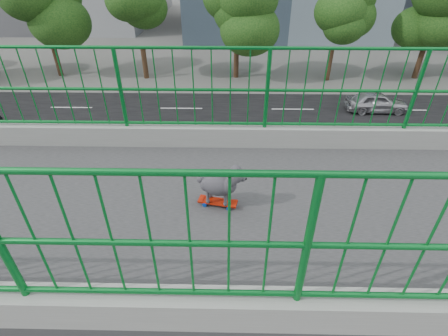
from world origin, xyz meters
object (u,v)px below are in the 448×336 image
car_1 (332,183)px  car_4 (376,102)px  poodle (220,184)px  skateboard (218,202)px

car_1 → car_4: size_ratio=0.97×
poodle → skateboard: bearing=-90.0°
car_4 → poodle: bearing=151.3°
skateboard → poodle: size_ratio=0.84×
skateboard → poodle: bearing=90.0°
car_1 → car_4: 11.08m
skateboard → car_4: bearing=163.3°
poodle → car_1: 12.32m
car_1 → poodle: bearing=-27.4°
poodle → car_1: poodle is taller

